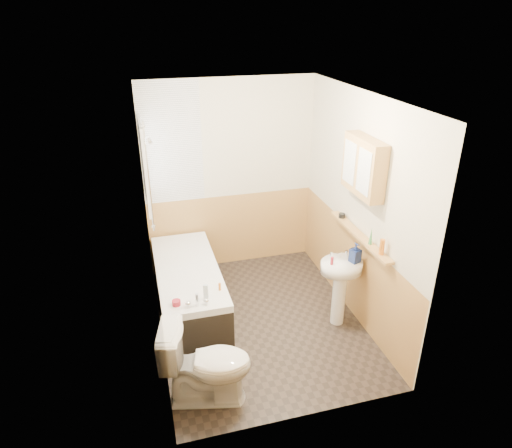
% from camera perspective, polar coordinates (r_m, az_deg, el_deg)
% --- Properties ---
extents(floor, '(2.80, 2.80, 0.00)m').
position_cam_1_polar(floor, '(5.32, 0.44, -11.93)').
color(floor, black).
rests_on(floor, ground).
extents(ceiling, '(2.80, 2.80, 0.00)m').
position_cam_1_polar(ceiling, '(4.29, 0.55, 15.63)').
color(ceiling, white).
rests_on(ceiling, ground).
extents(wall_back, '(2.20, 0.02, 2.50)m').
position_cam_1_polar(wall_back, '(5.94, -3.25, 5.91)').
color(wall_back, beige).
rests_on(wall_back, ground).
extents(wall_front, '(2.20, 0.02, 2.50)m').
position_cam_1_polar(wall_front, '(3.51, 6.86, -9.09)').
color(wall_front, beige).
rests_on(wall_front, ground).
extents(wall_left, '(0.02, 2.80, 2.50)m').
position_cam_1_polar(wall_left, '(4.53, -13.16, -1.25)').
color(wall_left, beige).
rests_on(wall_left, ground).
extents(wall_right, '(0.02, 2.80, 2.50)m').
position_cam_1_polar(wall_right, '(5.06, 12.67, 1.75)').
color(wall_right, beige).
rests_on(wall_right, ground).
extents(wainscot_right, '(0.01, 2.80, 1.00)m').
position_cam_1_polar(wainscot_right, '(5.39, 11.70, -5.59)').
color(wainscot_right, tan).
rests_on(wainscot_right, wall_right).
extents(wainscot_front, '(2.20, 0.01, 1.00)m').
position_cam_1_polar(wainscot_front, '(4.00, 6.16, -17.81)').
color(wainscot_front, tan).
rests_on(wainscot_front, wall_front).
extents(wainscot_back, '(2.20, 0.01, 1.00)m').
position_cam_1_polar(wainscot_back, '(6.21, -3.04, -0.69)').
color(wainscot_back, tan).
rests_on(wainscot_back, wall_back).
extents(tile_cladding_left, '(0.01, 2.80, 2.50)m').
position_cam_1_polar(tile_cladding_left, '(4.53, -12.88, -1.21)').
color(tile_cladding_left, white).
rests_on(tile_cladding_left, wall_left).
extents(tile_return_back, '(0.75, 0.01, 1.50)m').
position_cam_1_polar(tile_return_back, '(5.67, -10.60, 9.86)').
color(tile_return_back, white).
rests_on(tile_return_back, wall_back).
extents(window, '(0.03, 0.79, 0.99)m').
position_cam_1_polar(window, '(5.26, -13.71, 7.22)').
color(window, white).
rests_on(window, wall_left).
extents(bathtub, '(0.70, 1.74, 0.68)m').
position_cam_1_polar(bathtub, '(5.43, -8.44, -7.75)').
color(bathtub, black).
rests_on(bathtub, floor).
extents(shower_riser, '(0.11, 0.08, 1.21)m').
position_cam_1_polar(shower_riser, '(4.90, -13.26, 6.67)').
color(shower_riser, silver).
rests_on(shower_riser, wall_left).
extents(toilet, '(0.88, 0.62, 0.78)m').
position_cam_1_polar(toilet, '(4.22, -6.18, -17.04)').
color(toilet, white).
rests_on(toilet, floor).
extents(sink, '(0.46, 0.37, 0.89)m').
position_cam_1_polar(sink, '(5.07, 10.50, -6.83)').
color(sink, white).
rests_on(sink, floor).
extents(pine_shelf, '(0.10, 1.25, 0.03)m').
position_cam_1_polar(pine_shelf, '(4.96, 12.79, -1.39)').
color(pine_shelf, tan).
rests_on(pine_shelf, wall_right).
extents(medicine_cabinet, '(0.16, 0.64, 0.58)m').
position_cam_1_polar(medicine_cabinet, '(4.67, 13.30, 7.02)').
color(medicine_cabinet, tan).
rests_on(medicine_cabinet, wall_right).
extents(foam_can, '(0.05, 0.05, 0.16)m').
position_cam_1_polar(foam_can, '(4.57, 15.47, -2.78)').
color(foam_can, orange).
rests_on(foam_can, pine_shelf).
extents(green_bottle, '(0.04, 0.04, 0.19)m').
position_cam_1_polar(green_bottle, '(4.73, 14.19, -1.42)').
color(green_bottle, '#388447').
rests_on(green_bottle, pine_shelf).
extents(black_jar, '(0.09, 0.09, 0.05)m').
position_cam_1_polar(black_jar, '(5.29, 10.69, 1.04)').
color(black_jar, black).
rests_on(black_jar, pine_shelf).
extents(soap_bottle, '(0.16, 0.24, 0.10)m').
position_cam_1_polar(soap_bottle, '(4.95, 12.26, -4.12)').
color(soap_bottle, navy).
rests_on(soap_bottle, sink).
extents(clear_bottle, '(0.04, 0.04, 0.09)m').
position_cam_1_polar(clear_bottle, '(4.86, 9.48, -4.57)').
color(clear_bottle, maroon).
rests_on(clear_bottle, sink).
extents(blue_gel, '(0.05, 0.04, 0.17)m').
position_cam_1_polar(blue_gel, '(4.69, -6.29, -8.46)').
color(blue_gel, silver).
rests_on(blue_gel, bathtub).
extents(cream_jar, '(0.11, 0.11, 0.05)m').
position_cam_1_polar(cream_jar, '(4.68, -9.93, -9.68)').
color(cream_jar, maroon).
rests_on(cream_jar, bathtub).
extents(orange_bottle, '(0.03, 0.03, 0.08)m').
position_cam_1_polar(orange_bottle, '(4.84, -4.56, -7.82)').
color(orange_bottle, orange).
rests_on(orange_bottle, bathtub).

